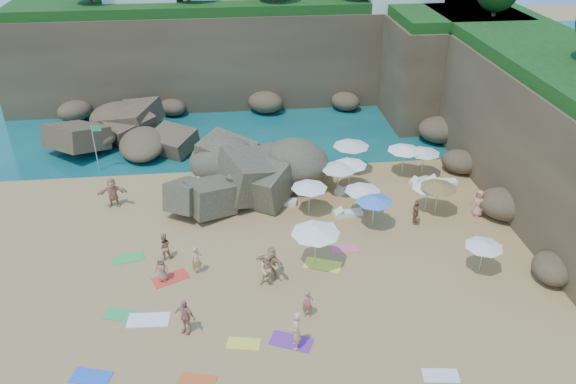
{
  "coord_description": "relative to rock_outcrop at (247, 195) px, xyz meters",
  "views": [
    {
      "loc": [
        -1.13,
        -25.2,
        18.33
      ],
      "look_at": [
        2.0,
        3.0,
        2.0
      ],
      "focal_mm": 35.0,
      "sensor_mm": 36.0,
      "label": 1
    }
  ],
  "objects": [
    {
      "name": "person_lie_2",
      "position": [
        -4.68,
        -8.33,
        0.19
      ],
      "size": [
        0.99,
        1.54,
        0.38
      ],
      "primitive_type": "imported",
      "rotation": [
        0.0,
        0.0,
        -0.23
      ],
      "color": "#A06850",
      "rests_on": "ground"
    },
    {
      "name": "rock_promontory",
      "position": [
        -10.68,
        9.58,
        0.0
      ],
      "size": [
        12.0,
        7.0,
        2.0
      ],
      "primitive_type": null,
      "color": "brown",
      "rests_on": "ground"
    },
    {
      "name": "towel_3",
      "position": [
        -6.46,
        -10.77,
        0.01
      ],
      "size": [
        1.83,
        1.33,
        0.03
      ],
      "primitive_type": "cube",
      "rotation": [
        0.0,
        0.0,
        -0.34
      ],
      "color": "green",
      "rests_on": "ground"
    },
    {
      "name": "towel_0",
      "position": [
        -7.16,
        -14.43,
        0.01
      ],
      "size": [
        1.83,
        1.27,
        0.03
      ],
      "primitive_type": "cube",
      "rotation": [
        0.0,
        0.0,
        -0.28
      ],
      "color": "blue",
      "rests_on": "ground"
    },
    {
      "name": "person_lie_4",
      "position": [
        2.32,
        -11.78,
        0.17
      ],
      "size": [
        0.52,
        1.42,
        0.34
      ],
      "primitive_type": "imported",
      "rotation": [
        0.0,
        0.0,
        0.0
      ],
      "color": "#AE6657",
      "rests_on": "ground"
    },
    {
      "name": "person_stand_2",
      "position": [
        -3.05,
        0.09,
        0.72
      ],
      "size": [
        1.0,
        0.78,
        1.44
      ],
      "primitive_type": "imported",
      "rotation": [
        0.0,
        0.0,
        2.66
      ],
      "color": "tan",
      "rests_on": "ground"
    },
    {
      "name": "towel_2",
      "position": [
        -2.78,
        -15.14,
        0.01
      ],
      "size": [
        1.7,
        1.19,
        0.03
      ],
      "primitive_type": "cube",
      "rotation": [
        0.0,
        0.0,
        -0.29
      ],
      "color": "#D95922",
      "rests_on": "ground"
    },
    {
      "name": "parasol_3",
      "position": [
        12.09,
        1.29,
        1.89
      ],
      "size": [
        2.18,
        2.18,
        2.06
      ],
      "color": "silver",
      "rests_on": "ground"
    },
    {
      "name": "parasol_9",
      "position": [
        3.25,
        -7.92,
        2.25
      ],
      "size": [
        2.59,
        2.59,
        2.45
      ],
      "color": "silver",
      "rests_on": "ground"
    },
    {
      "name": "person_lie_3",
      "position": [
        0.88,
        -8.67,
        0.24
      ],
      "size": [
        2.41,
        2.43,
        0.48
      ],
      "primitive_type": "imported",
      "rotation": [
        0.0,
        0.0,
        -0.65
      ],
      "color": "tan",
      "rests_on": "ground"
    },
    {
      "name": "person_stand_0",
      "position": [
        -2.94,
        -7.9,
        0.81
      ],
      "size": [
        0.68,
        0.55,
        1.61
      ],
      "primitive_type": "imported",
      "rotation": [
        0.0,
        0.0,
        0.31
      ],
      "color": "tan",
      "rests_on": "ground"
    },
    {
      "name": "person_stand_4",
      "position": [
        13.81,
        -4.09,
        0.87
      ],
      "size": [
        0.82,
        0.97,
        1.75
      ],
      "primitive_type": "imported",
      "rotation": [
        0.0,
        0.0,
        -1.07
      ],
      "color": "tan",
      "rests_on": "ground"
    },
    {
      "name": "lounger_4",
      "position": [
        13.04,
        -0.08,
        0.16
      ],
      "size": [
        2.07,
        0.86,
        0.31
      ],
      "primitive_type": "cube",
      "rotation": [
        0.0,
        0.0,
        -0.1
      ],
      "color": "white",
      "rests_on": "ground"
    },
    {
      "name": "parasol_5",
      "position": [
        6.73,
        0.02,
        1.93
      ],
      "size": [
        2.23,
        2.23,
        2.11
      ],
      "color": "silver",
      "rests_on": "ground"
    },
    {
      "name": "person_lie_1",
      "position": [
        -3.32,
        -12.19,
        0.22
      ],
      "size": [
        1.83,
        2.07,
        0.44
      ],
      "primitive_type": "imported",
      "rotation": [
        0.0,
        0.0,
        -0.55
      ],
      "color": "tan",
      "rests_on": "ground"
    },
    {
      "name": "parasol_2",
      "position": [
        10.81,
        1.6,
        2.01
      ],
      "size": [
        2.32,
        2.32,
        2.19
      ],
      "color": "silver",
      "rests_on": "ground"
    },
    {
      "name": "lounger_0",
      "position": [
        6.46,
        -0.35,
        0.12
      ],
      "size": [
        1.63,
        1.22,
        0.24
      ],
      "primitive_type": "cube",
      "rotation": [
        0.0,
        0.0,
        0.51
      ],
      "color": "silver",
      "rests_on": "ground"
    },
    {
      "name": "parasol_10",
      "position": [
        7.2,
        -4.58,
        1.89
      ],
      "size": [
        2.18,
        2.18,
        2.06
      ],
      "color": "silver",
      "rests_on": "ground"
    },
    {
      "name": "parasol_7",
      "position": [
        5.84,
        -0.53,
        1.99
      ],
      "size": [
        2.29,
        2.29,
        2.17
      ],
      "color": "silver",
      "rests_on": "ground"
    },
    {
      "name": "cliff_corner",
      "position": [
        17.32,
        13.58,
        4.0
      ],
      "size": [
        10.0,
        12.0,
        8.0
      ],
      "primitive_type": "cube",
      "color": "brown",
      "rests_on": "ground"
    },
    {
      "name": "lounger_3",
      "position": [
        6.05,
        -3.2,
        0.14
      ],
      "size": [
        1.8,
        0.77,
        0.27
      ],
      "primitive_type": "cube",
      "rotation": [
        0.0,
        0.0,
        0.11
      ],
      "color": "white",
      "rests_on": "ground"
    },
    {
      "name": "person_stand_1",
      "position": [
        -4.71,
        -6.43,
        0.79
      ],
      "size": [
        0.88,
        0.76,
        1.57
      ],
      "primitive_type": "imported",
      "rotation": [
        0.0,
        0.0,
        3.38
      ],
      "color": "tan",
      "rests_on": "ground"
    },
    {
      "name": "person_stand_5",
      "position": [
        -8.31,
        -0.5,
        0.97
      ],
      "size": [
        1.84,
        0.67,
        1.94
      ],
      "primitive_type": "imported",
      "rotation": [
        0.0,
        0.0,
        0.08
      ],
      "color": "tan",
      "rests_on": "ground"
    },
    {
      "name": "person_lie_5",
      "position": [
        0.67,
        -9.25,
        0.34
      ],
      "size": [
        1.14,
        1.93,
        0.69
      ],
      "primitive_type": "imported",
      "rotation": [
        0.0,
        0.0,
        -0.14
      ],
      "color": "#E1AE80",
      "rests_on": "ground"
    },
    {
      "name": "towel_7",
      "position": [
        -4.32,
        -8.2,
        0.02
      ],
      "size": [
        2.03,
        1.57,
        0.03
      ],
      "primitive_type": "cube",
      "rotation": [
        0.0,
        0.0,
        0.42
      ],
      "color": "red",
      "rests_on": "ground"
    },
    {
      "name": "towel_6",
      "position": [
        1.36,
        -13.34,
        0.02
      ],
      "size": [
        2.08,
        1.6,
        0.03
      ],
      "primitive_type": "cube",
      "rotation": [
        0.0,
        0.0,
        -0.41
      ],
      "color": "#732D94",
      "rests_on": "ground"
    },
    {
      "name": "parasol_0",
      "position": [
        3.69,
        -2.65,
        1.92
      ],
      "size": [
        2.21,
        2.21,
        2.09
      ],
      "color": "silver",
      "rests_on": "ground"
    },
    {
      "name": "towel_4",
      "position": [
        -0.77,
        -13.24,
        0.01
      ],
      "size": [
        1.59,
        1.01,
        0.03
      ],
      "primitive_type": "cube",
      "rotation": [
        0.0,
        0.0,
        -0.2
      ],
      "color": "yellow",
      "rests_on": "ground"
    },
    {
      "name": "flag_pole",
      "position": [
        -10.04,
        4.53,
        2.2
      ],
      "size": [
        0.67,
        0.07,
        3.46
      ],
      "color": "silver",
      "rests_on": "ground"
    },
    {
      "name": "parasol_6",
      "position": [
        11.4,
        -3.54,
        1.97
      ],
      "size": [
        2.27,
        2.27,
        2.14
      ],
      "color": "silver",
      "rests_on": "ground"
    },
    {
      "name": "towel_9",
      "position": [
        5.14,
        -6.64,
        0.01
      ],
      "size": [
        1.5,
        0.77,
        0.03
      ],
      "primitive_type": "cube",
      "rotation": [
        0.0,
        0.0,
        -0.01
      ],
      "color": "#EB5B7E",
      "rests_on": "ground"
    },
    {
      "name": "towel_5",
      "position": [
        -5.14,
        -11.23,
        0.02
      ],
      "size": [
        1.98,
        1.06,
        0.03
      ],
      "primitive_type": "cube",
      "rotation": [
        0.0,
        0.0,
        -0.05
      ],
      "color": "white",
      "rests_on": "ground"
    },
    {
      "name": "marina_masts",
      "position": [
        -16.18,
        23.58,
        3.0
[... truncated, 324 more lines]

